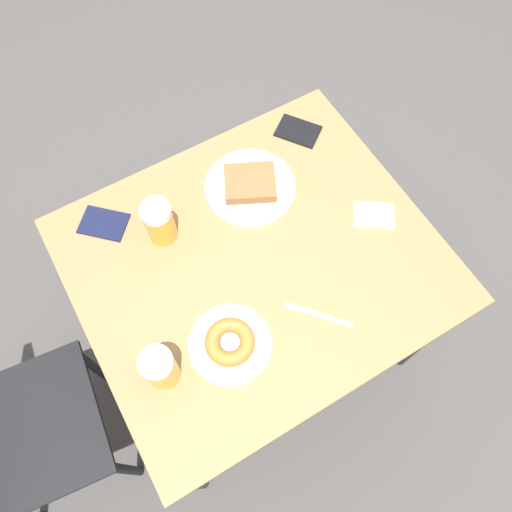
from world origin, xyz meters
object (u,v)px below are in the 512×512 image
Objects in this scene: passport_far_edge at (298,131)px; passport_near_edge at (104,223)px; beer_mug_left at (159,222)px; plate_with_donut at (230,343)px; fork at (318,315)px; beer_mug_center at (160,368)px; plate_with_cake at (250,185)px; napkin_folded at (374,215)px.

passport_near_edge is at bearing 89.83° from passport_far_edge.
beer_mug_left is 0.89× the size of passport_far_edge.
fork is (-0.04, -0.23, -0.02)m from plate_with_donut.
beer_mug_left and beer_mug_center have the same top height.
plate_with_cake is 0.36m from napkin_folded.
beer_mug_left is at bearing -25.38° from beer_mug_center.
beer_mug_left reaches higher than fork.
beer_mug_center is (-0.34, 0.16, 0.00)m from beer_mug_left.
passport_far_edge is at bearing -77.67° from beer_mug_left.
napkin_folded is (0.10, -0.69, -0.07)m from beer_mug_center.
plate_with_cake is at bearing 113.97° from passport_far_edge.
passport_near_edge is at bearing 48.88° from beer_mug_left.
plate_with_cake is 1.25× the size of plate_with_donut.
plate_with_cake reaches higher than napkin_folded.
beer_mug_left is 0.90× the size of passport_near_edge.
beer_mug_center is 0.90× the size of passport_near_edge.
passport_far_edge is at bearing -55.74° from beer_mug_center.
beer_mug_left reaches higher than napkin_folded.
passport_near_edge is (0.35, 0.66, 0.00)m from napkin_folded.
plate_with_donut is (-0.37, 0.27, 0.00)m from plate_with_cake.
beer_mug_left reaches higher than passport_near_edge.
fork is 0.94× the size of passport_far_edge.
beer_mug_left is 0.95× the size of fork.
passport_far_edge is (0.45, -0.67, -0.07)m from beer_mug_center.
fork is at bearing -98.77° from beer_mug_center.
fork is 0.95× the size of passport_near_edge.
beer_mug_left is at bearing 1.16° from plate_with_donut.
passport_near_edge is (0.11, 0.13, -0.07)m from beer_mug_left.
passport_near_edge is at bearing 75.89° from plate_with_cake.
napkin_folded and fork have the same top height.
beer_mug_center is 0.41m from fork.
plate_with_donut is 1.36× the size of passport_near_edge.
passport_far_edge is (0.10, -0.23, -0.01)m from plate_with_cake.
plate_with_cake reaches higher than passport_far_edge.
plate_with_cake is 1.68× the size of passport_far_edge.
beer_mug_center reaches higher than fork.
napkin_folded is at bearing -81.56° from beer_mug_center.
beer_mug_left is 0.59m from napkin_folded.
beer_mug_center is at bearing 81.23° from fork.
plate_with_cake is 1.70× the size of passport_near_edge.
plate_with_donut is 0.18m from beer_mug_center.
beer_mug_left reaches higher than plate_with_donut.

